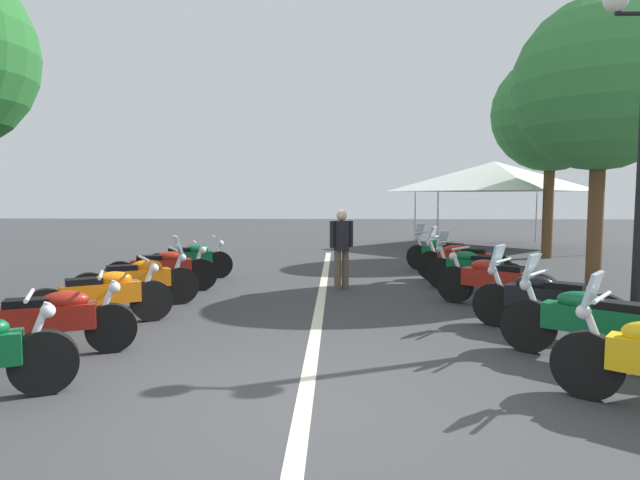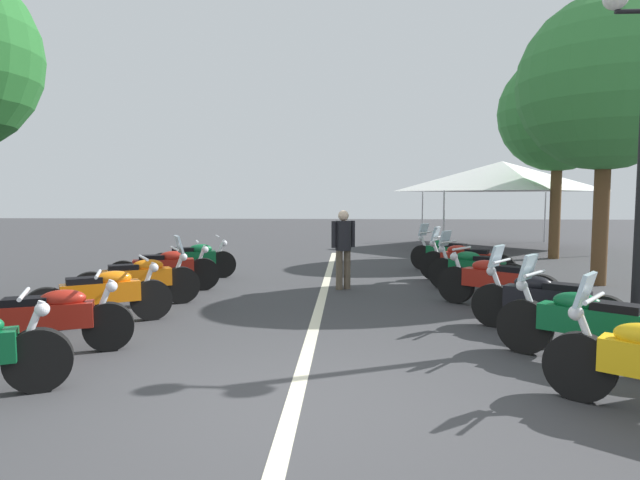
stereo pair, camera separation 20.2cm
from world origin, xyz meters
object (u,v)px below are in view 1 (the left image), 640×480
roadside_tree_2 (551,113)px  event_tent (494,176)px  motorcycle_left_row_2 (102,296)px  motorcycle_right_row_1 (594,323)px  motorcycle_right_row_2 (545,300)px  motorcycle_right_row_6 (443,253)px  motorcycle_left_row_1 (51,321)px  motorcycle_left_row_5 (190,260)px  motorcycle_right_row_4 (473,269)px  roadside_tree_0 (601,85)px  motorcycle_right_row_3 (494,281)px  motorcycle_left_row_4 (162,269)px  motorcycle_right_row_5 (462,261)px  motorcycle_left_row_3 (138,280)px  bystander_0 (342,243)px

roadside_tree_2 → event_tent: roadside_tree_2 is taller
motorcycle_left_row_2 → roadside_tree_2: (9.01, -9.94, 3.97)m
motorcycle_right_row_1 → motorcycle_right_row_2: (1.37, 0.02, -0.01)m
event_tent → motorcycle_right_row_6: bearing=154.4°
motorcycle_right_row_2 → motorcycle_left_row_1: bearing=47.8°
motorcycle_left_row_5 → motorcycle_right_row_1: 8.68m
motorcycle_right_row_4 → roadside_tree_2: (6.03, -3.80, 3.95)m
motorcycle_right_row_6 → event_tent: event_tent is taller
motorcycle_left_row_2 → roadside_tree_2: roadside_tree_2 is taller
motorcycle_right_row_4 → motorcycle_right_row_2: bearing=132.1°
event_tent → roadside_tree_0: bearing=178.4°
motorcycle_right_row_1 → motorcycle_right_row_2: 1.37m
motorcycle_left_row_1 → event_tent: bearing=34.8°
motorcycle_right_row_6 → motorcycle_right_row_3: bearing=128.1°
motorcycle_left_row_4 → motorcycle_right_row_1: bearing=-53.8°
motorcycle_right_row_2 → motorcycle_right_row_4: motorcycle_right_row_4 is taller
motorcycle_right_row_6 → roadside_tree_0: size_ratio=0.28×
motorcycle_left_row_4 → motorcycle_right_row_4: motorcycle_right_row_4 is taller
motorcycle_right_row_5 → event_tent: size_ratio=0.35×
motorcycle_right_row_1 → roadside_tree_0: size_ratio=0.29×
motorcycle_left_row_5 → motorcycle_right_row_5: bearing=-22.0°
motorcycle_left_row_3 → roadside_tree_2: bearing=9.0°
motorcycle_right_row_3 → motorcycle_right_row_4: motorcycle_right_row_4 is taller
motorcycle_left_row_3 → motorcycle_left_row_5: 3.11m
motorcycle_right_row_2 → roadside_tree_2: 10.64m
roadside_tree_0 → event_tent: bearing=-1.6°
motorcycle_left_row_2 → event_tent: bearing=21.3°
motorcycle_right_row_2 → motorcycle_right_row_5: 4.44m
motorcycle_right_row_5 → roadside_tree_0: size_ratio=0.32×
motorcycle_left_row_4 → motorcycle_right_row_4: (0.23, -6.17, 0.01)m
motorcycle_left_row_3 → motorcycle_left_row_4: 1.44m
motorcycle_right_row_3 → event_tent: event_tent is taller
motorcycle_right_row_1 → motorcycle_right_row_3: size_ratio=1.02×
bystander_0 → motorcycle_right_row_5: bearing=83.2°
motorcycle_left_row_4 → motorcycle_right_row_6: (3.12, -6.14, 0.00)m
motorcycle_left_row_3 → bystander_0: 4.03m
motorcycle_left_row_4 → motorcycle_right_row_2: (-2.93, -6.36, 0.00)m
motorcycle_right_row_2 → motorcycle_right_row_3: motorcycle_right_row_2 is taller
bystander_0 → event_tent: bearing=120.7°
motorcycle_right_row_2 → roadside_tree_2: roadside_tree_2 is taller
motorcycle_right_row_5 → roadside_tree_2: roadside_tree_2 is taller
motorcycle_right_row_5 → motorcycle_right_row_3: bearing=114.8°
motorcycle_left_row_5 → motorcycle_right_row_3: 6.75m
motorcycle_right_row_2 → event_tent: event_tent is taller
motorcycle_right_row_4 → motorcycle_right_row_5: size_ratio=0.87×
motorcycle_left_row_4 → motorcycle_right_row_5: (1.51, -6.25, 0.01)m
motorcycle_left_row_1 → event_tent: (13.95, -9.20, 2.20)m
motorcycle_left_row_2 → motorcycle_left_row_5: motorcycle_left_row_5 is taller
event_tent → motorcycle_right_row_2: bearing=166.9°
motorcycle_left_row_2 → motorcycle_right_row_1: motorcycle_right_row_1 is taller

